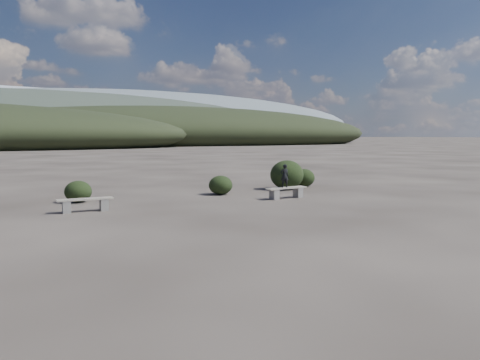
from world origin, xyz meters
TOP-DOWN VIEW (x-y plane):
  - ground at (0.00, 0.00)m, footprint 1200.00×1200.00m
  - bench_left at (-3.92, 6.25)m, footprint 1.77×0.37m
  - bench_right at (3.69, 6.08)m, footprint 1.83×0.58m
  - seated_person at (3.59, 6.07)m, footprint 0.37×0.27m
  - shrub_a at (-3.84, 8.65)m, footprint 0.99×0.99m
  - shrub_c at (1.87, 8.38)m, footprint 1.01×1.01m
  - shrub_d at (5.42, 8.81)m, footprint 1.54×1.54m
  - shrub_e at (6.77, 9.39)m, footprint 1.04×1.04m
  - mountain_ridges at (-7.48, 339.06)m, footprint 500.00×400.00m

SIDE VIEW (x-z plane):
  - ground at x=0.00m, z-range 0.00..0.00m
  - bench_left at x=-3.92m, z-range 0.05..0.49m
  - bench_right at x=3.69m, z-range 0.05..0.50m
  - shrub_c at x=1.87m, z-range 0.00..0.80m
  - shrub_a at x=-3.84m, z-range 0.00..0.81m
  - shrub_e at x=6.77m, z-range 0.00..0.87m
  - shrub_d at x=5.42m, z-range 0.00..1.35m
  - seated_person at x=3.59m, z-range 0.45..1.37m
  - mountain_ridges at x=-7.48m, z-range -17.16..38.84m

